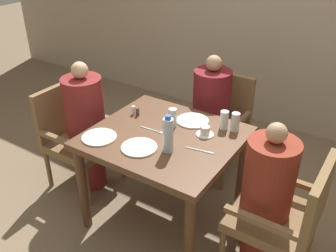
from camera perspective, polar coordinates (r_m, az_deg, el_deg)
The scene contains 20 objects.
ground_plane at distance 3.11m, azimuth -0.48°, elevation -13.53°, with size 16.00×16.00×0.00m, color #7A664C.
dining_table at distance 2.71m, azimuth -0.54°, elevation -3.38°, with size 1.03×0.94×0.76m.
chair_left_side at distance 3.31m, azimuth -13.87°, elevation -1.00°, with size 0.53×0.53×0.89m.
diner_in_left_chair at distance 3.17m, azimuth -12.31°, elevation -0.07°, with size 0.32×0.32×1.15m.
chair_far_side at distance 3.45m, azimuth 7.48°, elevation 0.94°, with size 0.53×0.53×0.89m.
diner_in_far_chair at distance 3.29m, azimuth 6.49°, elevation 1.46°, with size 0.32×0.32×1.14m.
chair_right_side at distance 2.53m, azimuth 17.56°, elevation -12.61°, with size 0.53×0.53×0.89m.
diner_in_right_chair at distance 2.50m, azimuth 14.72°, elevation -10.33°, with size 0.32×0.32×1.09m.
plate_main_left at distance 2.51m, azimuth -4.42°, elevation -3.27°, with size 0.24×0.24×0.01m.
plate_main_right at distance 2.65m, azimuth -10.44°, elevation -1.68°, with size 0.24×0.24×0.01m.
plate_dessert_center at distance 2.82m, azimuth 3.76°, elevation 0.82°, with size 0.24×0.24×0.01m.
teacup_with_saucer at distance 2.65m, azimuth 5.66°, elevation -0.84°, with size 0.13×0.13×0.07m.
water_bottle at distance 2.41m, azimuth 0.00°, elevation -1.36°, with size 0.07×0.07×0.27m.
glass_tall_near at distance 2.72m, azimuth 8.56°, elevation 0.91°, with size 0.06×0.06×0.14m.
glass_tall_mid at distance 2.71m, azimuth 10.22°, elevation 0.61°, with size 0.06×0.06×0.14m.
glass_tall_far at distance 2.73m, azimuth 0.72°, elevation 1.31°, with size 0.06×0.06×0.14m.
salt_shaker at distance 2.92m, azimuth -5.29°, elevation 2.42°, with size 0.03×0.03×0.07m.
pepper_shaker at distance 2.90m, azimuth -4.68°, elevation 2.20°, with size 0.03×0.03×0.06m.
fork_beside_plate at distance 2.70m, azimuth -2.11°, elevation -0.69°, with size 0.19×0.03×0.00m.
knife_beside_plate at distance 2.48m, azimuth 5.02°, elevation -3.75°, with size 0.20×0.05×0.00m.
Camera 1 is at (1.26, -1.89, 2.13)m, focal length 40.00 mm.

